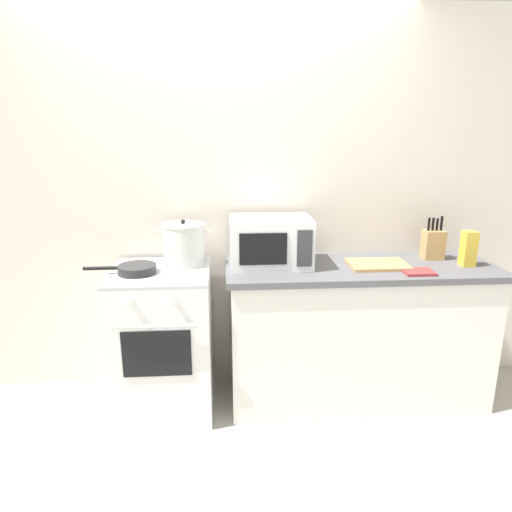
# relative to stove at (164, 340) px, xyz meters

# --- Properties ---
(ground_plane) EXTENTS (10.00, 10.00, 0.00)m
(ground_plane) POSITION_rel_stove_xyz_m (0.35, -0.60, -0.46)
(ground_plane) COLOR #B2ADA3
(back_wall) EXTENTS (4.40, 0.10, 2.50)m
(back_wall) POSITION_rel_stove_xyz_m (0.65, 0.37, 0.79)
(back_wall) COLOR silver
(back_wall) RESTS_ON ground_plane
(lower_cabinet_right) EXTENTS (1.64, 0.56, 0.88)m
(lower_cabinet_right) POSITION_rel_stove_xyz_m (1.25, 0.02, -0.02)
(lower_cabinet_right) COLOR white
(lower_cabinet_right) RESTS_ON ground_plane
(countertop_right) EXTENTS (1.70, 0.60, 0.04)m
(countertop_right) POSITION_rel_stove_xyz_m (1.25, 0.02, 0.44)
(countertop_right) COLOR #59595E
(countertop_right) RESTS_ON lower_cabinet_right
(stove) EXTENTS (0.60, 0.64, 0.92)m
(stove) POSITION_rel_stove_xyz_m (0.00, 0.00, 0.00)
(stove) COLOR white
(stove) RESTS_ON ground_plane
(stock_pot) EXTENTS (0.35, 0.27, 0.29)m
(stock_pot) POSITION_rel_stove_xyz_m (0.14, 0.13, 0.59)
(stock_pot) COLOR silver
(stock_pot) RESTS_ON stove
(frying_pan) EXTENTS (0.43, 0.23, 0.05)m
(frying_pan) POSITION_rel_stove_xyz_m (-0.13, -0.04, 0.48)
(frying_pan) COLOR #28282B
(frying_pan) RESTS_ON stove
(microwave) EXTENTS (0.50, 0.37, 0.30)m
(microwave) POSITION_rel_stove_xyz_m (0.68, 0.08, 0.61)
(microwave) COLOR white
(microwave) RESTS_ON countertop_right
(cutting_board) EXTENTS (0.36, 0.26, 0.02)m
(cutting_board) POSITION_rel_stove_xyz_m (1.35, 0.00, 0.47)
(cutting_board) COLOR tan
(cutting_board) RESTS_ON countertop_right
(knife_block) EXTENTS (0.13, 0.10, 0.28)m
(knife_block) POSITION_rel_stove_xyz_m (1.76, 0.14, 0.56)
(knife_block) COLOR tan
(knife_block) RESTS_ON countertop_right
(pasta_box) EXTENTS (0.08, 0.08, 0.22)m
(pasta_box) POSITION_rel_stove_xyz_m (1.91, -0.03, 0.57)
(pasta_box) COLOR gold
(pasta_box) RESTS_ON countertop_right
(oven_mitt) EXTENTS (0.18, 0.14, 0.02)m
(oven_mitt) POSITION_rel_stove_xyz_m (1.54, -0.16, 0.47)
(oven_mitt) COLOR #993333
(oven_mitt) RESTS_ON countertop_right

